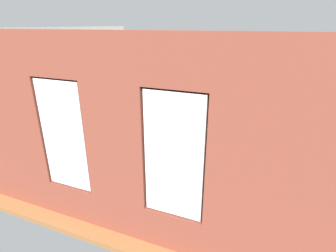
{
  "coord_description": "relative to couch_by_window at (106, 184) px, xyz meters",
  "views": [
    {
      "loc": [
        -2.07,
        5.78,
        3.29
      ],
      "look_at": [
        0.14,
        0.4,
        1.02
      ],
      "focal_mm": 28.0,
      "sensor_mm": 36.0,
      "label": 1
    }
  ],
  "objects": [
    {
      "name": "potted_plant_corner_near_left",
      "position": [
        -3.25,
        -4.37,
        0.2
      ],
      "size": [
        0.47,
        0.47,
        0.83
      ],
      "color": "#47423D",
      "rests_on": "ground_plane"
    },
    {
      "name": "couch_by_window",
      "position": [
        0.0,
        0.0,
        0.0
      ],
      "size": [
        1.75,
        0.87,
        0.8
      ],
      "color": "black",
      "rests_on": "ground_plane"
    },
    {
      "name": "coffee_table",
      "position": [
        -0.27,
        -2.1,
        0.06
      ],
      "size": [
        1.36,
        0.76,
        0.44
      ],
      "color": "olive",
      "rests_on": "ground_plane"
    },
    {
      "name": "couch_left",
      "position": [
        -3.1,
        -1.65,
        -0.0
      ],
      "size": [
        0.89,
        1.9,
        0.8
      ],
      "rotation": [
        0.0,
        0.0,
        1.58
      ],
      "color": "black",
      "rests_on": "ground_plane"
    },
    {
      "name": "potted_plant_by_left_couch",
      "position": [
        -2.7,
        -3.05,
        0.07
      ],
      "size": [
        0.35,
        0.35,
        0.63
      ],
      "color": "#47423D",
      "rests_on": "ground_plane"
    },
    {
      "name": "cup_ceramic",
      "position": [
        -0.27,
        -2.1,
        0.16
      ],
      "size": [
        0.08,
        0.08,
        0.1
      ],
      "primitive_type": "cylinder",
      "color": "#B23D38",
      "rests_on": "coffee_table"
    },
    {
      "name": "remote_silver",
      "position": [
        -0.37,
        -1.99,
        0.12
      ],
      "size": [
        0.18,
        0.08,
        0.02
      ],
      "primitive_type": "cube",
      "rotation": [
        0.0,
        0.0,
        1.41
      ],
      "color": "#B2B2B7",
      "rests_on": "coffee_table"
    },
    {
      "name": "white_wall_right",
      "position": [
        2.28,
        -1.97,
        1.28
      ],
      "size": [
        0.1,
        5.4,
        3.22
      ],
      "primitive_type": "cube",
      "color": "silver",
      "rests_on": "ground_plane"
    },
    {
      "name": "candle_jar",
      "position": [
        -0.65,
        -2.24,
        0.16
      ],
      "size": [
        0.08,
        0.08,
        0.09
      ],
      "primitive_type": "cylinder",
      "color": "#B7333D",
      "rests_on": "coffee_table"
    },
    {
      "name": "tv_flatscreen",
      "position": [
        1.98,
        -2.7,
        0.58
      ],
      "size": [
        0.97,
        0.2,
        0.67
      ],
      "color": "black",
      "rests_on": "media_console"
    },
    {
      "name": "potted_plant_near_tv",
      "position": [
        1.44,
        -1.6,
        0.32
      ],
      "size": [
        0.81,
        0.81,
        1.15
      ],
      "color": "brown",
      "rests_on": "ground_plane"
    },
    {
      "name": "media_console",
      "position": [
        1.98,
        -2.7,
        -0.04
      ],
      "size": [
        1.29,
        0.42,
        0.58
      ],
      "primitive_type": "cube",
      "color": "black",
      "rests_on": "ground_plane"
    },
    {
      "name": "potted_plant_between_couches",
      "position": [
        -1.33,
        -0.06,
        0.46
      ],
      "size": [
        0.68,
        0.77,
        1.23
      ],
      "color": "brown",
      "rests_on": "ground_plane"
    },
    {
      "name": "brick_wall_with_windows",
      "position": [
        -0.74,
        0.65,
        1.27
      ],
      "size": [
        6.14,
        0.3,
        3.22
      ],
      "color": "brown",
      "rests_on": "ground_plane"
    },
    {
      "name": "papasan_chair",
      "position": [
        0.21,
        -4.33,
        0.13
      ],
      "size": [
        1.18,
        1.18,
        0.72
      ],
      "color": "olive",
      "rests_on": "ground_plane"
    },
    {
      "name": "ground_plane",
      "position": [
        -0.74,
        -2.17,
        -0.38
      ],
      "size": [
        6.74,
        6.4,
        0.1
      ],
      "primitive_type": "cube",
      "color": "brown"
    }
  ]
}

